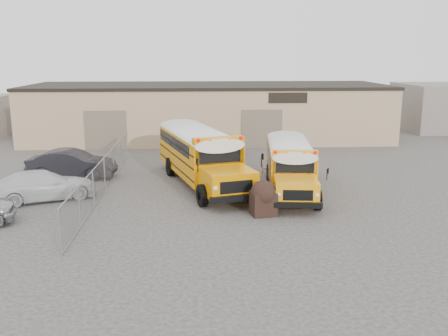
{
  "coord_description": "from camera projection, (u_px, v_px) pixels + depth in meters",
  "views": [
    {
      "loc": [
        -1.04,
        -23.24,
        7.13
      ],
      "look_at": [
        0.3,
        1.04,
        1.6
      ],
      "focal_mm": 40.0,
      "sensor_mm": 36.0,
      "label": 1
    }
  ],
  "objects": [
    {
      "name": "ground",
      "position": [
        219.0,
        205.0,
        24.27
      ],
      "size": [
        120.0,
        120.0,
        0.0
      ],
      "primitive_type": "plane",
      "color": "#373533",
      "rests_on": "ground"
    },
    {
      "name": "warehouse",
      "position": [
        208.0,
        111.0,
        43.21
      ],
      "size": [
        30.2,
        10.2,
        4.67
      ],
      "color": "tan",
      "rests_on": "ground"
    },
    {
      "name": "chainlink_fence",
      "position": [
        105.0,
        174.0,
        26.67
      ],
      "size": [
        0.07,
        18.07,
        1.81
      ],
      "color": "gray",
      "rests_on": "ground"
    },
    {
      "name": "school_bus_left",
      "position": [
        173.0,
        134.0,
        34.12
      ],
      "size": [
        5.49,
        11.1,
        3.16
      ],
      "color": "orange",
      "rests_on": "ground"
    },
    {
      "name": "tarp_bundle",
      "position": [
        263.0,
        197.0,
        22.56
      ],
      "size": [
        1.24,
        1.19,
        1.62
      ],
      "color": "black",
      "rests_on": "ground"
    },
    {
      "name": "car_dark",
      "position": [
        72.0,
        164.0,
        29.47
      ],
      "size": [
        5.19,
        2.17,
        1.67
      ],
      "primitive_type": "imported",
      "rotation": [
        0.0,
        0.0,
        1.49
      ],
      "color": "black",
      "rests_on": "ground"
    },
    {
      "name": "school_bus_right",
      "position": [
        284.0,
        143.0,
        32.24
      ],
      "size": [
        3.32,
        9.31,
        2.67
      ],
      "color": "#FFA010",
      "rests_on": "ground"
    },
    {
      "name": "car_white",
      "position": [
        43.0,
        185.0,
        25.02
      ],
      "size": [
        5.49,
        3.89,
        1.48
      ],
      "primitive_type": "imported",
      "rotation": [
        0.0,
        0.0,
        1.97
      ],
      "color": "silver",
      "rests_on": "ground"
    }
  ]
}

